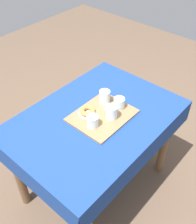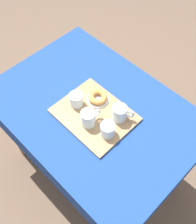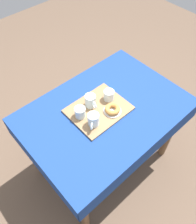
# 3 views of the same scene
# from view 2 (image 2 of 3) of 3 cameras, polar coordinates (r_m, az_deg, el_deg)

# --- Properties ---
(ground_plane) EXTENTS (6.00, 6.00, 0.00)m
(ground_plane) POSITION_cam_2_polar(r_m,az_deg,el_deg) (2.17, -0.61, -11.02)
(ground_plane) COLOR brown
(dining_table) EXTENTS (1.15, 0.82, 0.77)m
(dining_table) POSITION_cam_2_polar(r_m,az_deg,el_deg) (1.59, -0.82, -1.75)
(dining_table) COLOR navy
(dining_table) RESTS_ON ground
(serving_tray) EXTENTS (0.40, 0.32, 0.01)m
(serving_tray) POSITION_cam_2_polar(r_m,az_deg,el_deg) (1.46, -0.73, -0.58)
(serving_tray) COLOR olive
(serving_tray) RESTS_ON dining_table
(tea_mug_left) EXTENTS (0.10, 0.09, 0.09)m
(tea_mug_left) POSITION_cam_2_polar(r_m,az_deg,el_deg) (1.41, 4.58, -0.34)
(tea_mug_left) COLOR silver
(tea_mug_left) RESTS_ON serving_tray
(tea_mug_right) EXTENTS (0.08, 0.11, 0.09)m
(tea_mug_right) POSITION_cam_2_polar(r_m,az_deg,el_deg) (1.39, -1.99, -1.35)
(tea_mug_right) COLOR silver
(tea_mug_right) RESTS_ON serving_tray
(water_glass_near) EXTENTS (0.07, 0.07, 0.08)m
(water_glass_near) POSITION_cam_2_polar(r_m,az_deg,el_deg) (1.47, -4.56, 2.55)
(water_glass_near) COLOR silver
(water_glass_near) RESTS_ON serving_tray
(water_glass_far) EXTENTS (0.07, 0.07, 0.08)m
(water_glass_far) POSITION_cam_2_polar(r_m,az_deg,el_deg) (1.36, 2.02, -3.76)
(water_glass_far) COLOR silver
(water_glass_far) RESTS_ON serving_tray
(donut_plate_left) EXTENTS (0.12, 0.12, 0.01)m
(donut_plate_left) POSITION_cam_2_polar(r_m,az_deg,el_deg) (1.51, -0.05, 2.68)
(donut_plate_left) COLOR silver
(donut_plate_left) RESTS_ON serving_tray
(sugar_donut_left) EXTENTS (0.11, 0.11, 0.03)m
(sugar_donut_left) POSITION_cam_2_polar(r_m,az_deg,el_deg) (1.49, -0.05, 3.15)
(sugar_donut_left) COLOR #BC7F3D
(sugar_donut_left) RESTS_ON donut_plate_left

